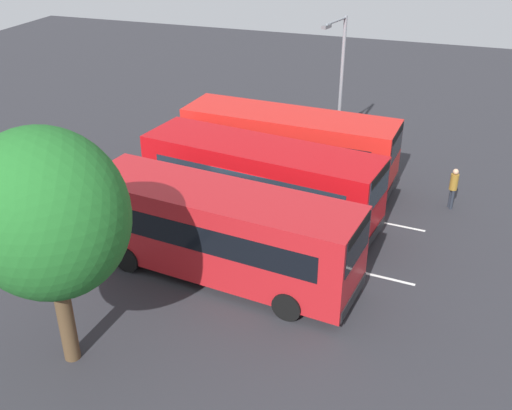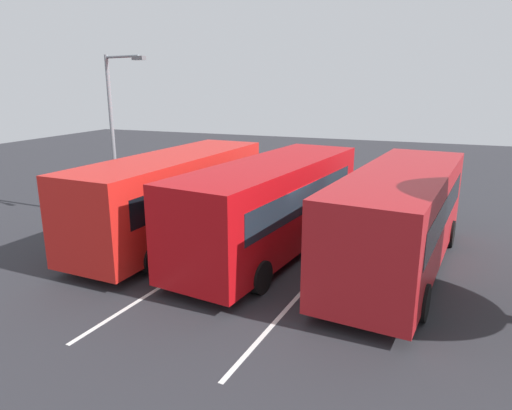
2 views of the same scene
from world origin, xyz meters
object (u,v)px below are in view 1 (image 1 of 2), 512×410
object	(u,v)px
pedestrian	(453,185)
depot_tree	(47,215)
bus_center_left	(261,180)
street_lamp	(340,78)
bus_far_left	(221,231)
bus_center_right	(289,145)

from	to	relation	value
pedestrian	depot_tree	bearing A→B (deg)	26.96
bus_center_left	street_lamp	distance (m)	7.57
depot_tree	bus_far_left	bearing A→B (deg)	64.72
bus_center_right	street_lamp	bearing A→B (deg)	72.20
pedestrian	bus_center_right	bearing A→B (deg)	-29.22
bus_far_left	street_lamp	distance (m)	11.47
street_lamp	depot_tree	size ratio (longest dim) A/B	0.98
bus_center_right	pedestrian	bearing A→B (deg)	0.78
bus_far_left	bus_center_left	distance (m)	4.06
pedestrian	street_lamp	bearing A→B (deg)	-59.94
bus_far_left	pedestrian	size ratio (longest dim) A/B	5.45
bus_far_left	depot_tree	world-z (taller)	depot_tree
bus_far_left	depot_tree	distance (m)	6.33
bus_far_left	depot_tree	xyz separation A→B (m)	(-2.42, -5.12, 2.82)
bus_center_left	depot_tree	world-z (taller)	depot_tree
bus_center_left	depot_tree	xyz separation A→B (m)	(-2.44, -9.18, 2.82)
pedestrian	street_lamp	size ratio (longest dim) A/B	0.26
bus_center_left	depot_tree	size ratio (longest dim) A/B	1.41
bus_center_right	pedestrian	distance (m)	7.00
bus_far_left	bus_center_left	world-z (taller)	same
bus_far_left	bus_center_right	size ratio (longest dim) A/B	1.01
bus_center_left	pedestrian	size ratio (longest dim) A/B	5.47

